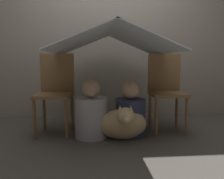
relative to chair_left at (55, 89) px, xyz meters
The scene contains 9 objects.
ground_plane 0.85m from the chair_left, 20.53° to the right, with size 8.80×8.80×0.00m, color #47423D.
wall_back 1.28m from the chair_left, 51.62° to the left, with size 7.00×0.05×2.50m.
chair_left is the anchor object (origin of this frame).
chair_right 1.30m from the chair_left, ahead, with size 0.41×0.41×0.91m.
sheet_canopy 0.85m from the chair_left, ahead, with size 1.31×1.18×0.28m.
person_front 0.52m from the chair_left, 27.14° to the right, with size 0.35×0.35×0.63m.
person_second 0.90m from the chair_left, 13.01° to the right, with size 0.33×0.33×0.61m.
dog 0.87m from the chair_left, 24.68° to the right, with size 0.50×0.42×0.40m.
floor_cushion 0.92m from the chair_left, ahead, with size 0.42×0.34×0.10m.
Camera 1 is at (-0.21, -2.29, 0.79)m, focal length 35.00 mm.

